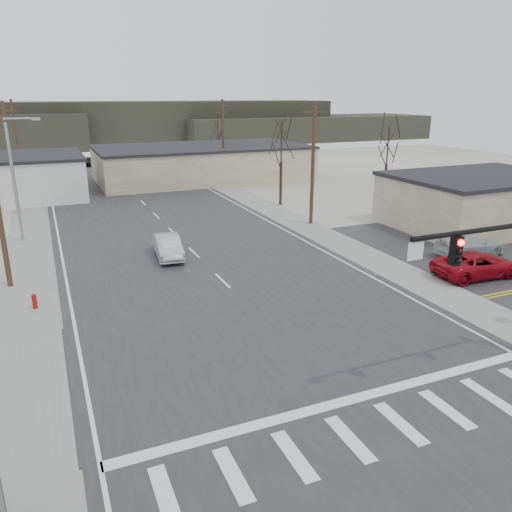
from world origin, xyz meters
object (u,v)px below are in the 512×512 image
(fire_hydrant, at_px, (34,301))
(sedan_crossing, at_px, (168,246))
(car_far_b, at_px, (88,161))
(car_parked_silver, at_px, (469,245))
(car_far_a, at_px, (177,175))
(car_parked_red, at_px, (477,265))

(fire_hydrant, bearing_deg, sedan_crossing, 34.57)
(car_far_b, relative_size, car_parked_silver, 0.77)
(car_far_a, distance_m, car_parked_red, 42.06)
(fire_hydrant, height_order, car_parked_red, car_parked_red)
(fire_hydrant, xyz_separation_m, car_far_a, (16.91, 36.09, 0.28))
(sedan_crossing, bearing_deg, car_parked_silver, -16.78)
(car_parked_red, distance_m, car_parked_silver, 4.38)
(car_far_b, height_order, car_parked_silver, car_parked_silver)
(fire_hydrant, distance_m, car_far_a, 39.85)
(car_far_a, xyz_separation_m, car_parked_silver, (10.42, -38.00, 0.02))
(fire_hydrant, relative_size, car_far_a, 0.19)
(sedan_crossing, xyz_separation_m, car_parked_silver, (18.99, -7.66, -0.05))
(car_far_b, xyz_separation_m, car_parked_silver, (19.54, -57.08, 0.05))
(car_far_b, bearing_deg, car_far_a, -51.96)
(fire_hydrant, distance_m, sedan_crossing, 10.14)
(car_parked_silver, bearing_deg, car_parked_red, 143.28)
(fire_hydrant, bearing_deg, car_parked_red, -12.15)
(fire_hydrant, xyz_separation_m, sedan_crossing, (8.34, 5.75, 0.35))
(sedan_crossing, relative_size, car_far_a, 0.97)
(fire_hydrant, relative_size, sedan_crossing, 0.19)
(car_far_b, bearing_deg, fire_hydrant, -85.55)
(sedan_crossing, bearing_deg, car_parked_red, -29.08)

